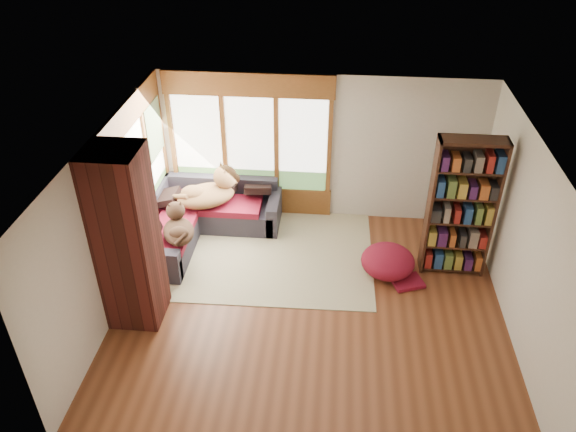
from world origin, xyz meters
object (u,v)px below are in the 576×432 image
(area_rug, at_px, (257,247))
(pouf, at_px, (388,261))
(sectional_sofa, at_px, (202,218))
(dog_tan, at_px, (210,187))
(dog_brindle, at_px, (177,223))
(bookshelf, at_px, (461,208))
(brick_chimney, at_px, (127,239))

(area_rug, distance_m, pouf, 2.18)
(sectional_sofa, height_order, dog_tan, dog_tan)
(dog_brindle, bearing_deg, area_rug, -86.93)
(sectional_sofa, height_order, pouf, sectional_sofa)
(area_rug, relative_size, bookshelf, 1.68)
(dog_brindle, bearing_deg, sectional_sofa, -31.20)
(sectional_sofa, distance_m, dog_tan, 0.57)
(area_rug, xyz_separation_m, dog_tan, (-0.84, 0.50, 0.82))
(bookshelf, xyz_separation_m, pouf, (-0.99, -0.20, -0.89))
(brick_chimney, bearing_deg, dog_tan, 74.98)
(area_rug, bearing_deg, dog_brindle, -156.75)
(bookshelf, xyz_separation_m, dog_brindle, (-4.25, -0.21, -0.38))
(bookshelf, relative_size, dog_tan, 1.92)
(pouf, bearing_deg, bookshelf, 11.36)
(dog_tan, xyz_separation_m, dog_brindle, (-0.31, -0.99, -0.08))
(sectional_sofa, xyz_separation_m, area_rug, (0.99, -0.32, -0.30))
(dog_tan, distance_m, dog_brindle, 1.04)
(sectional_sofa, distance_m, bookshelf, 4.22)
(pouf, bearing_deg, dog_brindle, -179.75)
(pouf, xyz_separation_m, dog_tan, (-2.95, 0.98, 0.59))
(pouf, bearing_deg, brick_chimney, -160.61)
(brick_chimney, height_order, bookshelf, brick_chimney)
(brick_chimney, bearing_deg, sectional_sofa, 77.71)
(dog_brindle, bearing_deg, dog_tan, -37.51)
(brick_chimney, xyz_separation_m, bookshelf, (4.54, 1.45, -0.18))
(sectional_sofa, bearing_deg, brick_chimney, -98.23)
(sectional_sofa, height_order, bookshelf, bookshelf)
(brick_chimney, height_order, dog_tan, brick_chimney)
(pouf, distance_m, dog_tan, 3.16)
(dog_tan, relative_size, dog_brindle, 1.36)
(brick_chimney, bearing_deg, bookshelf, 17.69)
(brick_chimney, bearing_deg, pouf, 19.39)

